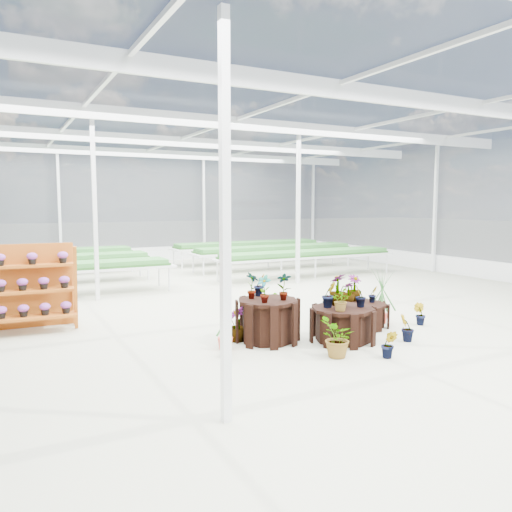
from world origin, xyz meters
name	(u,v)px	position (x,y,z in m)	size (l,w,h in m)	color
ground_plane	(278,320)	(0.00, 0.00, 0.00)	(24.00, 24.00, 0.00)	gray
greenhouse_shell	(279,213)	(0.00, 0.00, 2.25)	(18.00, 24.00, 4.50)	white
steel_frame	(279,213)	(0.00, 0.00, 2.25)	(18.00, 24.00, 4.50)	silver
nursery_benches	(172,264)	(0.00, 7.20, 0.42)	(16.00, 7.00, 0.84)	silver
plinth_tall	(268,320)	(-0.99, -1.33, 0.38)	(1.12, 1.12, 0.76)	black
plinth_mid	(343,324)	(0.21, -1.93, 0.31)	(1.16, 1.16, 0.61)	black
plinth_low	(362,315)	(1.21, -1.23, 0.24)	(1.05, 1.05, 0.47)	black
shelf_rack	(33,288)	(-4.63, 1.40, 0.83)	(1.58, 0.83, 1.67)	#924510
nursery_plants	(319,309)	(0.03, -1.45, 0.51)	(4.63, 3.50, 1.29)	#2E6A2E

